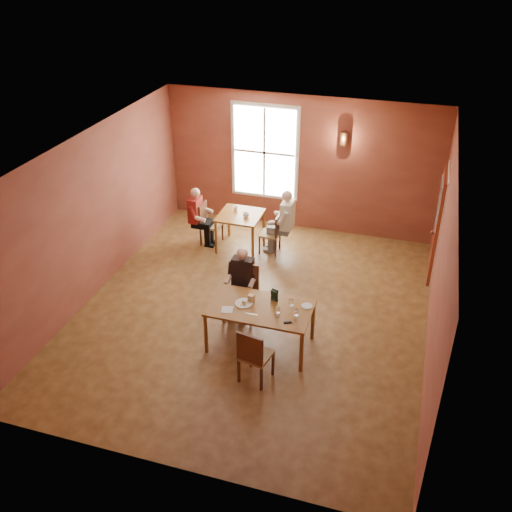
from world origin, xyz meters
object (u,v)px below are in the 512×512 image
(chair_diner_main, at_px, (243,294))
(chair_diner_white, at_px, (270,233))
(chair_empty, at_px, (256,354))
(diner_white, at_px, (271,223))
(main_table, at_px, (260,326))
(second_table, at_px, (240,231))
(diner_maroon, at_px, (210,217))
(chair_diner_maroon, at_px, (211,224))
(diner_main, at_px, (243,289))

(chair_diner_main, height_order, chair_diner_white, chair_diner_main)
(chair_empty, height_order, diner_white, diner_white)
(main_table, relative_size, chair_diner_main, 1.66)
(second_table, distance_m, diner_maroon, 0.72)
(diner_maroon, bearing_deg, second_table, 90.00)
(chair_empty, distance_m, second_table, 4.09)
(chair_diner_main, height_order, chair_diner_maroon, chair_diner_main)
(chair_diner_maroon, bearing_deg, chair_empty, 29.60)
(diner_maroon, bearing_deg, chair_diner_main, 32.68)
(main_table, relative_size, diner_maroon, 1.32)
(diner_main, bearing_deg, chair_diner_main, -90.00)
(chair_empty, distance_m, diner_white, 3.90)
(main_table, distance_m, chair_diner_white, 3.11)
(chair_empty, xyz_separation_m, diner_maroon, (-2.19, 3.80, 0.14))
(diner_main, relative_size, chair_empty, 1.28)
(main_table, relative_size, second_table, 1.87)
(diner_main, bearing_deg, main_table, 128.88)
(chair_empty, distance_m, chair_diner_maroon, 4.37)
(diner_main, height_order, diner_maroon, diner_maroon)
(chair_diner_main, height_order, diner_white, diner_white)
(chair_diner_maroon, bearing_deg, main_table, 33.39)
(chair_diner_main, bearing_deg, second_table, -70.43)
(second_table, distance_m, chair_diner_white, 0.65)
(diner_main, relative_size, second_table, 1.39)
(main_table, bearing_deg, diner_main, 128.88)
(main_table, xyz_separation_m, diner_white, (-0.66, 3.03, 0.29))
(chair_diner_main, xyz_separation_m, chair_diner_white, (-0.19, 2.38, -0.06))
(main_table, xyz_separation_m, chair_empty, (0.17, -0.78, 0.09))
(chair_diner_maroon, bearing_deg, diner_maroon, -90.00)
(chair_diner_white, bearing_deg, main_table, -167.07)
(chair_diner_white, xyz_separation_m, diner_maroon, (-1.33, 0.00, 0.18))
(diner_white, bearing_deg, chair_diner_maroon, 90.00)
(chair_diner_main, bearing_deg, chair_diner_maroon, -57.83)
(diner_main, height_order, chair_empty, diner_main)
(chair_empty, relative_size, second_table, 1.08)
(chair_diner_main, height_order, diner_main, diner_main)
(diner_main, height_order, chair_diner_white, diner_main)
(second_table, height_order, diner_white, diner_white)
(diner_main, distance_m, chair_diner_white, 2.42)
(chair_diner_white, bearing_deg, chair_diner_main, -175.31)
(chair_diner_white, bearing_deg, diner_white, -90.00)
(chair_diner_main, distance_m, diner_main, 0.12)
(second_table, bearing_deg, chair_empty, -68.33)
(chair_diner_main, bearing_deg, diner_maroon, -57.32)
(chair_diner_white, relative_size, chair_diner_maroon, 0.96)
(main_table, distance_m, diner_maroon, 3.65)
(diner_main, distance_m, second_table, 2.56)
(second_table, relative_size, diner_maroon, 0.71)
(main_table, bearing_deg, chair_empty, -77.94)
(main_table, height_order, chair_diner_white, chair_diner_white)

